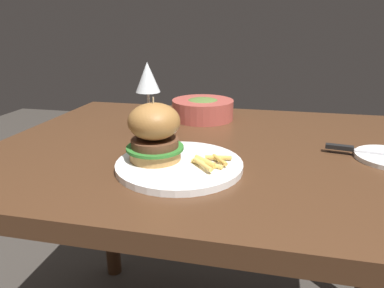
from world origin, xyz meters
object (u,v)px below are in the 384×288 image
wine_glass (148,80)px  soup_bowl (203,109)px  main_plate (179,165)px  burger_sandwich (154,132)px  table_knife (366,151)px

wine_glass → soup_bowl: wine_glass is taller
main_plate → wine_glass: bearing=121.4°
burger_sandwich → table_knife: size_ratio=0.63×
main_plate → wine_glass: wine_glass is taller
wine_glass → table_knife: size_ratio=0.91×
table_knife → soup_bowl: bearing=149.0°
table_knife → soup_bowl: size_ratio=1.09×
burger_sandwich → soup_bowl: bearing=86.3°
burger_sandwich → soup_bowl: 0.40m
main_plate → wine_glass: size_ratio=1.38×
wine_glass → soup_bowl: (0.12, 0.16, -0.11)m
wine_glass → soup_bowl: size_ratio=0.98×
main_plate → burger_sandwich: burger_sandwich is taller
burger_sandwich → wine_glass: wine_glass is taller
table_knife → wine_glass: bearing=170.3°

